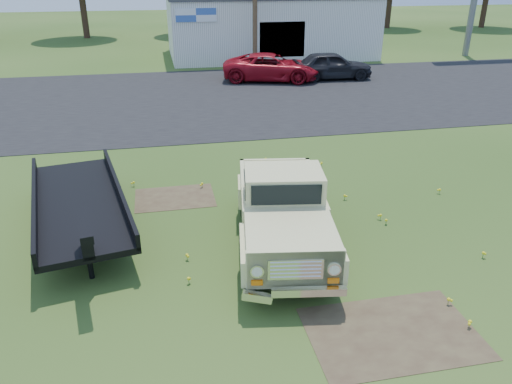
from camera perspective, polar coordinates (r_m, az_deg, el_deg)
The scene contains 9 objects.
ground at distance 11.37m, azimuth 1.85°, elevation -7.17°, with size 140.00×140.00×0.00m, color #264416.
asphalt_lot at distance 25.24m, azimuth -6.02°, elevation 10.66°, with size 90.00×14.00×0.02m, color black.
dirt_patch_a at distance 9.54m, azimuth 15.30°, elevation -15.29°, with size 3.00×2.00×0.01m, color #453324.
dirt_patch_b at distance 14.23m, azimuth -9.25°, elevation -0.65°, with size 2.20×1.60×0.01m, color #453324.
commercial_building at distance 37.54m, azimuth 1.47°, elevation 18.55°, with size 14.20×8.20×4.15m.
vintage_pickup_truck at distance 11.26m, azimuth 3.09°, elevation -1.99°, with size 2.04×5.25×1.91m, color #CCC689, non-canonical shape.
flatbed_trailer at distance 12.79m, azimuth -19.65°, elevation -0.72°, with size 2.03×6.08×1.66m, color black, non-canonical shape.
red_pickup at distance 28.90m, azimuth 1.75°, elevation 14.04°, with size 2.46×5.34×1.48m, color maroon.
dark_sedan at distance 29.61m, azimuth 8.65°, elevation 14.10°, with size 1.82×4.52×1.54m, color black.
Camera 1 is at (-2.27, -9.42, 5.96)m, focal length 35.00 mm.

